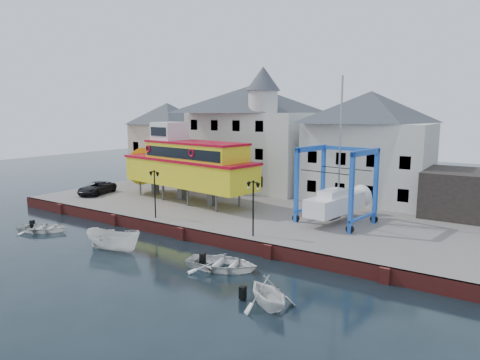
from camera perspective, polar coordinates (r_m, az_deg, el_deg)
The scene contains 16 objects.
ground at distance 34.92m, azimuth -7.80°, elevation -7.88°, with size 140.00×140.00×0.00m, color black.
hardstanding at distance 43.36m, azimuth 1.82°, elevation -3.75°, with size 44.00×22.00×1.00m, color slate.
quay_wall at distance 34.85m, azimuth -7.71°, elevation -7.05°, with size 44.00×0.47×1.00m.
building_pink at distance 58.97m, azimuth -9.58°, elevation 5.09°, with size 8.00×7.00×10.30m.
building_white_main at distance 51.20m, azimuth 1.56°, elevation 5.96°, with size 14.00×8.30×14.00m.
building_white_right at distance 46.06m, azimuth 16.82°, elevation 4.30°, with size 12.00×8.00×11.20m.
shed_dark at distance 42.72m, azimuth 28.74°, elevation -1.66°, with size 8.00×7.00×4.00m, color black.
lamp_post_left at distance 37.50m, azimuth -11.33°, elevation -0.24°, with size 1.12×0.32×4.20m.
lamp_post_right at distance 31.36m, azimuth 1.77°, elevation -1.89°, with size 1.12×0.32×4.20m.
tour_boat at distance 44.89m, azimuth -7.86°, elevation 2.18°, with size 18.95×7.11×8.06m.
travel_lift at distance 36.90m, azimuth 13.17°, elevation -2.28°, with size 6.23×8.18×12.02m.
van at distance 50.47m, azimuth -18.56°, elevation -1.02°, with size 2.27×4.93×1.37m, color black.
motorboat_a at distance 33.40m, azimuth -16.43°, elevation -8.97°, with size 1.75×4.66×1.80m, color white.
motorboat_b at distance 28.51m, azimuth -2.42°, elevation -11.76°, with size 3.46×4.84×1.00m, color white.
motorboat_c at distance 23.49m, azimuth 3.77°, elevation -16.52°, with size 2.92×3.39×1.78m, color white.
motorboat_d at distance 40.58m, azimuth -24.77°, elevation -6.23°, with size 2.97×4.16×0.86m, color white.
Camera 1 is at (22.16, -25.00, 10.16)m, focal length 32.00 mm.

